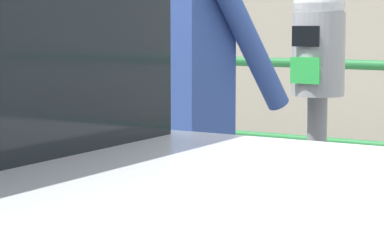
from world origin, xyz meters
The scene contains 2 objects.
parking_meter centered at (0.40, 0.35, 1.23)m, with size 0.18×0.20×1.48m.
pedestrian_at_meter centered at (-0.28, 0.54, 1.10)m, with size 0.70×0.42×1.70m.
Camera 1 is at (1.54, -2.33, 1.46)m, focal length 77.22 mm.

